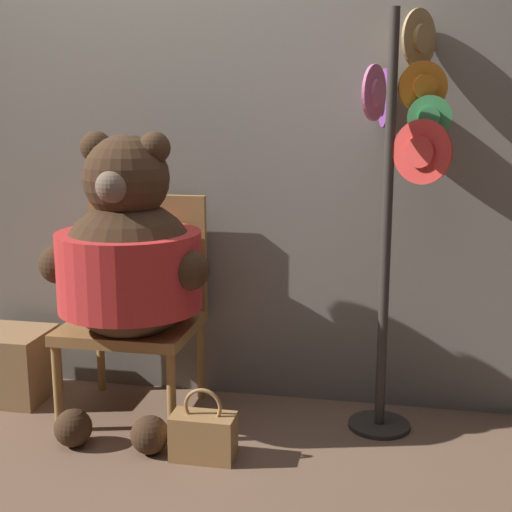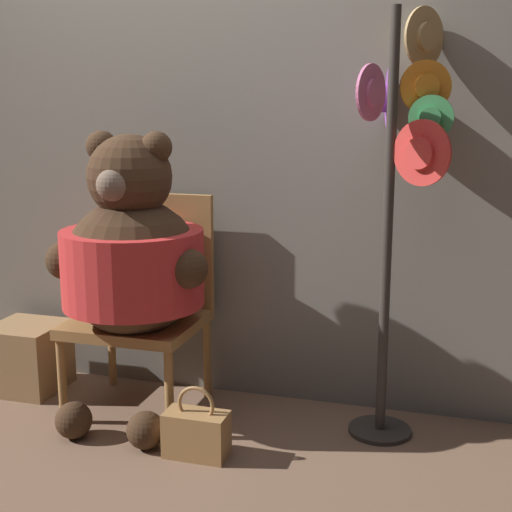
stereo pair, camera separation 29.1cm
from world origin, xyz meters
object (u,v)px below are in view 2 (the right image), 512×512
chair (145,297)px  teddy_bear (132,258)px  handbag_on_ground (196,433)px  hat_display_rack (400,177)px

chair → teddy_bear: 0.30m
chair → handbag_on_ground: size_ratio=3.29×
hat_display_rack → chair: bearing=179.8°
teddy_bear → hat_display_rack: 1.23m
hat_display_rack → handbag_on_ground: 1.36m
hat_display_rack → handbag_on_ground: hat_display_rack is taller
teddy_bear → hat_display_rack: bearing=9.0°
teddy_bear → handbag_on_ground: size_ratio=4.30×
chair → hat_display_rack: hat_display_rack is taller
teddy_bear → hat_display_rack: (1.15, 0.18, 0.38)m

